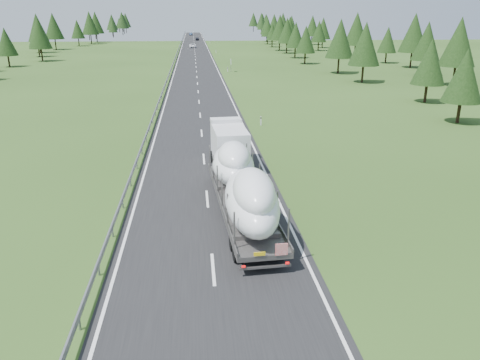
{
  "coord_description": "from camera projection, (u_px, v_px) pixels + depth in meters",
  "views": [
    {
      "loc": [
        -0.63,
        -19.55,
        11.48
      ],
      "look_at": [
        1.97,
        7.04,
        1.96
      ],
      "focal_mm": 35.0,
      "sensor_mm": 36.0,
      "label": 1
    }
  ],
  "objects": [
    {
      "name": "marker_posts",
      "position": [
        213.0,
        46.0,
        167.97
      ],
      "size": [
        0.13,
        350.08,
        1.0
      ],
      "color": "silver",
      "rests_on": "ground"
    },
    {
      "name": "road_surface",
      "position": [
        196.0,
        63.0,
        115.99
      ],
      "size": [
        10.0,
        400.0,
        0.02
      ],
      "primitive_type": "cube",
      "color": "black",
      "rests_on": "ground"
    },
    {
      "name": "highway_sign",
      "position": [
        231.0,
        63.0,
        97.3
      ],
      "size": [
        0.08,
        0.9,
        2.6
      ],
      "color": "slate",
      "rests_on": "ground"
    },
    {
      "name": "ground",
      "position": [
        213.0,
        269.0,
        22.24
      ],
      "size": [
        400.0,
        400.0,
        0.0
      ],
      "primitive_type": "plane",
      "color": "#284517",
      "rests_on": "ground"
    },
    {
      "name": "boat_truck",
      "position": [
        239.0,
        173.0,
        28.76
      ],
      "size": [
        3.49,
        19.18,
        4.15
      ],
      "color": "silver",
      "rests_on": "ground"
    },
    {
      "name": "distant_car_dark",
      "position": [
        197.0,
        39.0,
        213.35
      ],
      "size": [
        1.63,
        4.03,
        1.37
      ],
      "primitive_type": "imported",
      "rotation": [
        0.0,
        0.0,
        0.0
      ],
      "color": "black",
      "rests_on": "ground"
    },
    {
      "name": "distant_van",
      "position": [
        193.0,
        46.0,
        167.44
      ],
      "size": [
        2.32,
        4.99,
        1.38
      ],
      "primitive_type": "imported",
      "rotation": [
        0.0,
        0.0,
        -0.0
      ],
      "color": "white",
      "rests_on": "ground"
    },
    {
      "name": "guardrail",
      "position": [
        174.0,
        61.0,
        115.25
      ],
      "size": [
        0.1,
        400.0,
        0.76
      ],
      "color": "slate",
      "rests_on": "ground"
    },
    {
      "name": "distant_car_blue",
      "position": [
        191.0,
        34.0,
        263.73
      ],
      "size": [
        1.87,
        4.54,
        1.46
      ],
      "primitive_type": "imported",
      "rotation": [
        0.0,
        0.0,
        -0.07
      ],
      "color": "#162740",
      "rests_on": "ground"
    },
    {
      "name": "tree_line_right",
      "position": [
        314.0,
        29.0,
        154.1
      ],
      "size": [
        27.5,
        359.27,
        12.27
      ],
      "color": "black",
      "rests_on": "ground"
    },
    {
      "name": "tree_line_left",
      "position": [
        62.0,
        28.0,
        154.72
      ],
      "size": [
        15.9,
        358.26,
        12.62
      ],
      "color": "black",
      "rests_on": "ground"
    }
  ]
}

